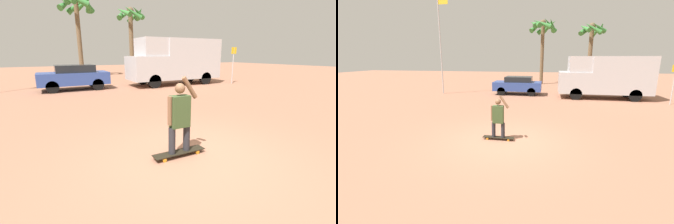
{
  "view_description": "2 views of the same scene",
  "coord_description": "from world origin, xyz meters",
  "views": [
    {
      "loc": [
        -2.49,
        -3.49,
        2.05
      ],
      "look_at": [
        0.01,
        1.11,
        0.69
      ],
      "focal_mm": 24.0,
      "sensor_mm": 36.0,
      "label": 1
    },
    {
      "loc": [
        1.49,
        -7.42,
        2.92
      ],
      "look_at": [
        -0.09,
        0.82,
        0.89
      ],
      "focal_mm": 24.0,
      "sensor_mm": 36.0,
      "label": 2
    }
  ],
  "objects": [
    {
      "name": "ground_plane",
      "position": [
        0.0,
        0.0,
        0.0
      ],
      "size": [
        80.0,
        80.0,
        0.0
      ],
      "primitive_type": "plane",
      "color": "#A36B51"
    },
    {
      "name": "skateboard",
      "position": [
        -0.25,
        0.15,
        0.08
      ],
      "size": [
        1.14,
        0.24,
        0.1
      ],
      "color": "black",
      "rests_on": "ground_plane"
    },
    {
      "name": "person_skateboarder",
      "position": [
        -0.25,
        0.15,
        0.88
      ],
      "size": [
        0.67,
        0.22,
        1.54
      ],
      "color": "#28282D",
      "rests_on": "skateboard"
    },
    {
      "name": "camper_van",
      "position": [
        5.46,
        10.0,
        1.65
      ],
      "size": [
        6.26,
        2.22,
        3.03
      ],
      "color": "black",
      "rests_on": "ground_plane"
    },
    {
      "name": "parked_car_blue",
      "position": [
        -1.01,
        10.65,
        0.77
      ],
      "size": [
        3.83,
        1.73,
        1.44
      ],
      "color": "black",
      "rests_on": "ground_plane"
    },
    {
      "name": "palm_tree_near_van",
      "position": [
        5.85,
        19.76,
        5.33
      ],
      "size": [
        2.99,
        2.99,
        6.7
      ],
      "color": "brown",
      "rests_on": "ground_plane"
    },
    {
      "name": "palm_tree_center_background",
      "position": [
        0.56,
        18.58,
        5.85
      ],
      "size": [
        3.19,
        3.15,
        7.06
      ],
      "color": "brown",
      "rests_on": "ground_plane"
    },
    {
      "name": "street_sign",
      "position": [
        9.17,
        8.41,
        1.6
      ],
      "size": [
        0.44,
        0.06,
        2.5
      ],
      "color": "#B7B7BC",
      "rests_on": "ground_plane"
    }
  ]
}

